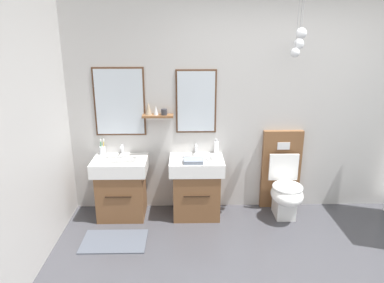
% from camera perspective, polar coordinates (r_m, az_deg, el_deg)
% --- Properties ---
extents(wall_back, '(5.18, 0.60, 2.60)m').
position_cam_1_polar(wall_back, '(4.41, 13.05, 5.76)').
color(wall_back, '#B7B5B2').
rests_on(wall_back, ground).
extents(bath_mat, '(0.68, 0.44, 0.01)m').
position_cam_1_polar(bath_mat, '(4.05, -12.25, -15.25)').
color(bath_mat, '#474C56').
rests_on(bath_mat, ground).
extents(vanity_sink_left, '(0.63, 0.49, 0.72)m').
position_cam_1_polar(vanity_sink_left, '(4.38, -11.14, -6.92)').
color(vanity_sink_left, brown).
rests_on(vanity_sink_left, ground).
extents(tap_on_left_sink, '(0.03, 0.13, 0.11)m').
position_cam_1_polar(tap_on_left_sink, '(4.40, -11.07, -1.05)').
color(tap_on_left_sink, silver).
rests_on(tap_on_left_sink, vanity_sink_left).
extents(vanity_sink_right, '(0.63, 0.49, 0.72)m').
position_cam_1_polar(vanity_sink_right, '(4.32, 0.69, -6.95)').
color(vanity_sink_right, brown).
rests_on(vanity_sink_right, ground).
extents(tap_on_right_sink, '(0.03, 0.13, 0.11)m').
position_cam_1_polar(tap_on_right_sink, '(4.33, 0.64, -0.99)').
color(tap_on_right_sink, silver).
rests_on(tap_on_right_sink, vanity_sink_right).
extents(toilet, '(0.48, 0.62, 1.00)m').
position_cam_1_polar(toilet, '(4.48, 14.38, -6.63)').
color(toilet, brown).
rests_on(toilet, ground).
extents(toothbrush_cup, '(0.07, 0.07, 0.20)m').
position_cam_1_polar(toothbrush_cup, '(4.44, -14.07, -1.31)').
color(toothbrush_cup, silver).
rests_on(toothbrush_cup, vanity_sink_left).
extents(soap_dispenser, '(0.06, 0.06, 0.18)m').
position_cam_1_polar(soap_dispenser, '(4.34, 3.87, -0.90)').
color(soap_dispenser, white).
rests_on(soap_dispenser, vanity_sink_right).
extents(folded_hand_towel, '(0.22, 0.16, 0.04)m').
position_cam_1_polar(folded_hand_towel, '(4.04, 0.21, -3.12)').
color(folded_hand_towel, gray).
rests_on(folded_hand_towel, vanity_sink_right).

